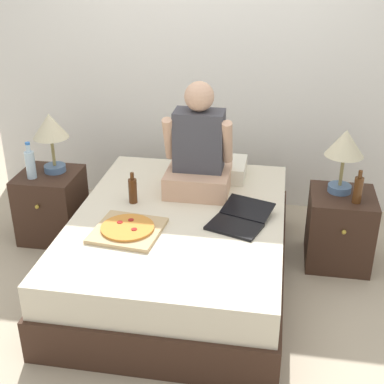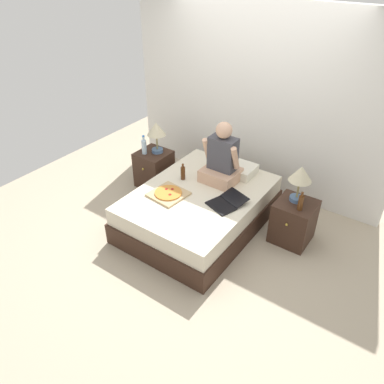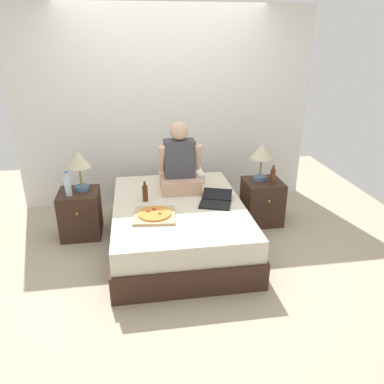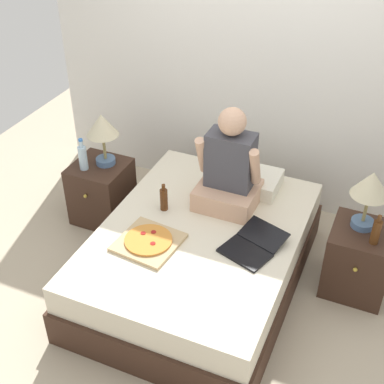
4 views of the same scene
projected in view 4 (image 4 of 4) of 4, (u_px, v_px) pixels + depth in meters
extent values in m
plane|color=tan|center=(199.00, 281.00, 4.06)|extent=(5.79, 5.79, 0.00)
cube|color=silver|center=(263.00, 64.00, 4.31)|extent=(3.79, 0.12, 2.50)
cube|color=#382319|center=(199.00, 267.00, 3.98)|extent=(1.39, 1.88, 0.28)
cube|color=beige|center=(200.00, 242.00, 3.83)|extent=(1.35, 1.83, 0.22)
cube|color=#382319|center=(102.00, 191.00, 4.55)|extent=(0.44, 0.44, 0.53)
sphere|color=gold|center=(85.00, 196.00, 4.32)|extent=(0.03, 0.03, 0.03)
cylinder|color=#4C6B93|center=(106.00, 161.00, 4.41)|extent=(0.16, 0.16, 0.05)
cylinder|color=olive|center=(104.00, 147.00, 4.33)|extent=(0.02, 0.02, 0.22)
cone|color=beige|center=(102.00, 125.00, 4.22)|extent=(0.26, 0.26, 0.18)
cylinder|color=silver|center=(83.00, 158.00, 4.30)|extent=(0.07, 0.07, 0.20)
cylinder|color=silver|center=(81.00, 144.00, 4.22)|extent=(0.03, 0.03, 0.06)
cylinder|color=blue|center=(80.00, 140.00, 4.20)|extent=(0.04, 0.04, 0.02)
cube|color=#382319|center=(358.00, 260.00, 3.86)|extent=(0.44, 0.44, 0.53)
sphere|color=gold|center=(355.00, 270.00, 3.62)|extent=(0.03, 0.03, 0.03)
cylinder|color=#4C6B93|center=(362.00, 223.00, 3.74)|extent=(0.16, 0.16, 0.05)
cylinder|color=olive|center=(366.00, 208.00, 3.66)|extent=(0.02, 0.02, 0.22)
cone|color=beige|center=(372.00, 184.00, 3.54)|extent=(0.26, 0.26, 0.18)
cylinder|color=#512D14|center=(376.00, 232.00, 3.55)|extent=(0.06, 0.06, 0.18)
cylinder|color=#512D14|center=(379.00, 219.00, 3.49)|extent=(0.03, 0.03, 0.05)
cube|color=silver|center=(246.00, 179.00, 4.19)|extent=(0.52, 0.34, 0.12)
cube|color=tan|center=(227.00, 195.00, 3.98)|extent=(0.44, 0.40, 0.16)
cube|color=#3F3F47|center=(230.00, 160.00, 3.84)|extent=(0.34, 0.20, 0.42)
sphere|color=tan|center=(232.00, 122.00, 3.66)|extent=(0.20, 0.20, 0.20)
cylinder|color=tan|center=(202.00, 155.00, 3.85)|extent=(0.07, 0.18, 0.32)
cylinder|color=tan|center=(255.00, 167.00, 3.72)|extent=(0.07, 0.18, 0.32)
cube|color=black|center=(245.00, 253.00, 3.56)|extent=(0.37, 0.31, 0.02)
cube|color=black|center=(263.00, 234.00, 3.67)|extent=(0.36, 0.29, 0.06)
cube|color=tan|center=(148.00, 242.00, 3.65)|extent=(0.44, 0.44, 0.02)
cylinder|color=#CC7F33|center=(148.00, 240.00, 3.63)|extent=(0.33, 0.33, 0.02)
cylinder|color=maroon|center=(143.00, 233.00, 3.68)|extent=(0.04, 0.04, 0.00)
cylinder|color=maroon|center=(153.00, 243.00, 3.59)|extent=(0.04, 0.04, 0.00)
cylinder|color=maroon|center=(154.00, 232.00, 3.69)|extent=(0.04, 0.04, 0.00)
cylinder|color=#4C2811|center=(164.00, 200.00, 3.92)|extent=(0.06, 0.06, 0.17)
cylinder|color=#4C2811|center=(163.00, 187.00, 3.86)|extent=(0.03, 0.03, 0.05)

